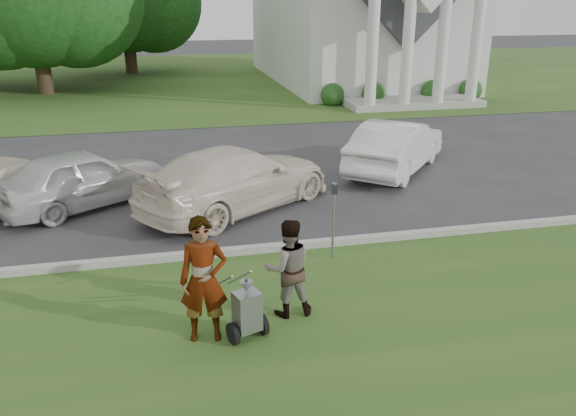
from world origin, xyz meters
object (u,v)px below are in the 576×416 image
object	(u,v)px
car_c	(236,178)
parking_meter_near	(334,212)
car_d	(396,146)
person_left	(204,281)
car_b	(83,178)
striping_cart	(247,312)
person_right	(288,269)

from	to	relation	value
car_c	parking_meter_near	bearing A→B (deg)	169.72
car_c	car_d	world-z (taller)	car_d
car_d	parking_meter_near	bearing A→B (deg)	97.65
person_left	car_b	distance (m)	6.65
car_c	car_d	bearing A→B (deg)	-101.32
striping_cart	car_d	world-z (taller)	car_d
person_right	car_b	size ratio (longest dim) A/B	0.39
striping_cart	person_right	world-z (taller)	person_right
person_left	parking_meter_near	bearing A→B (deg)	47.18
car_b	car_c	size ratio (longest dim) A/B	0.81
striping_cart	person_left	world-z (taller)	person_left
striping_cart	person_left	size ratio (longest dim) A/B	0.63
person_left	car_c	world-z (taller)	person_left
parking_meter_near	car_b	world-z (taller)	parking_meter_near
parking_meter_near	car_c	xyz separation A→B (m)	(-1.39, 3.14, -0.23)
person_left	car_c	distance (m)	5.44
striping_cart	parking_meter_near	xyz separation A→B (m)	(1.98, 2.31, 0.51)
parking_meter_near	car_d	xyz separation A→B (m)	(3.43, 5.18, -0.22)
person_left	car_d	world-z (taller)	person_left
car_d	person_left	bearing A→B (deg)	92.00
striping_cart	person_right	size ratio (longest dim) A/B	0.75
person_left	person_right	xyz separation A→B (m)	(1.30, 0.40, -0.15)
person_right	parking_meter_near	bearing A→B (deg)	-126.37
person_right	car_b	world-z (taller)	person_right
striping_cart	person_right	bearing A→B (deg)	17.02
car_c	person_left	bearing A→B (deg)	133.40
person_left	person_right	bearing A→B (deg)	23.93
person_left	car_d	size ratio (longest dim) A/B	0.42
striping_cart	person_right	distance (m)	0.97
person_left	car_d	xyz separation A→B (m)	(5.99, 7.35, -0.20)
striping_cart	car_b	xyz separation A→B (m)	(-2.91, 6.36, 0.25)
parking_meter_near	car_d	distance (m)	6.21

